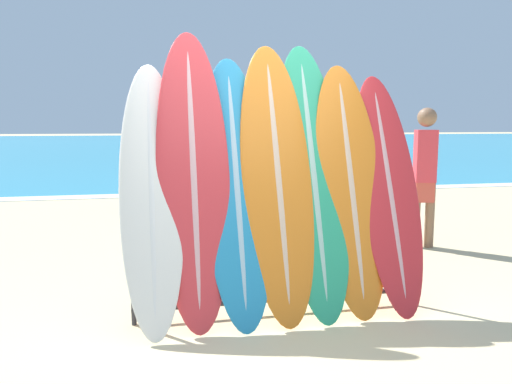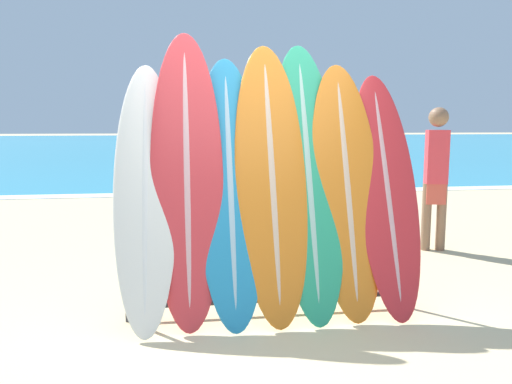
{
  "view_description": "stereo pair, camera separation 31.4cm",
  "coord_description": "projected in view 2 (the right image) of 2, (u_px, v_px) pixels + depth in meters",
  "views": [
    {
      "loc": [
        -0.89,
        -3.64,
        1.58
      ],
      "look_at": [
        0.12,
        1.04,
        0.92
      ],
      "focal_mm": 35.0,
      "sensor_mm": 36.0,
      "label": 1
    },
    {
      "loc": [
        -0.58,
        -3.7,
        1.58
      ],
      "look_at": [
        0.12,
        1.04,
        0.92
      ],
      "focal_mm": 35.0,
      "sensor_mm": 36.0,
      "label": 2
    }
  ],
  "objects": [
    {
      "name": "surfboard_slot_2",
      "position": [
        230.0,
        186.0,
        4.04
      ],
      "size": [
        0.56,
        0.96,
        2.15
      ],
      "color": "teal",
      "rests_on": "ground_plane"
    },
    {
      "name": "person_mid_beach",
      "position": [
        436.0,
        173.0,
        6.16
      ],
      "size": [
        0.3,
        0.24,
        1.78
      ],
      "rotation": [
        0.0,
        0.0,
        6.08
      ],
      "color": "#846047",
      "rests_on": "ground_plane"
    },
    {
      "name": "person_far_left",
      "position": [
        309.0,
        161.0,
        9.87
      ],
      "size": [
        0.26,
        0.27,
        1.56
      ],
      "rotation": [
        0.0,
        0.0,
        4.01
      ],
      "color": "beige",
      "rests_on": "ground_plane"
    },
    {
      "name": "ocean_water",
      "position": [
        190.0,
        144.0,
        40.03
      ],
      "size": [
        120.0,
        60.0,
        0.01
      ],
      "color": "teal",
      "rests_on": "ground_plane"
    },
    {
      "name": "surfboard_slot_0",
      "position": [
        145.0,
        192.0,
        3.92
      ],
      "size": [
        0.5,
        0.97,
        2.08
      ],
      "color": "silver",
      "rests_on": "ground_plane"
    },
    {
      "name": "surfboard_slot_3",
      "position": [
        271.0,
        178.0,
        4.08
      ],
      "size": [
        0.6,
        0.96,
        2.27
      ],
      "color": "orange",
      "rests_on": "ground_plane"
    },
    {
      "name": "surfboard_slot_5",
      "position": [
        347.0,
        187.0,
        4.16
      ],
      "size": [
        0.58,
        0.8,
        2.1
      ],
      "color": "orange",
      "rests_on": "ground_plane"
    },
    {
      "name": "ground_plane",
      "position": [
        260.0,
        326.0,
        3.92
      ],
      "size": [
        160.0,
        160.0,
        0.0
      ],
      "primitive_type": "plane",
      "color": "#CCB789"
    },
    {
      "name": "surfboard_slot_6",
      "position": [
        387.0,
        192.0,
        4.2
      ],
      "size": [
        0.53,
        0.87,
        2.02
      ],
      "color": "red",
      "rests_on": "ground_plane"
    },
    {
      "name": "surfboard_slot_4",
      "position": [
        308.0,
        177.0,
        4.14
      ],
      "size": [
        0.58,
        0.95,
        2.28
      ],
      "color": "#289E70",
      "rests_on": "ground_plane"
    },
    {
      "name": "surfboard_slot_1",
      "position": [
        187.0,
        174.0,
        3.99
      ],
      "size": [
        0.58,
        0.9,
        2.35
      ],
      "color": "red",
      "rests_on": "ground_plane"
    },
    {
      "name": "surfboard_rack",
      "position": [
        270.0,
        257.0,
        4.11
      ],
      "size": [
        2.35,
        0.04,
        0.9
      ],
      "color": "#28282D",
      "rests_on": "ground_plane"
    },
    {
      "name": "person_near_water",
      "position": [
        150.0,
        156.0,
        9.29
      ],
      "size": [
        0.28,
        0.31,
        1.79
      ],
      "rotation": [
        0.0,
        0.0,
        1.03
      ],
      "color": "#846047",
      "rests_on": "ground_plane"
    }
  ]
}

